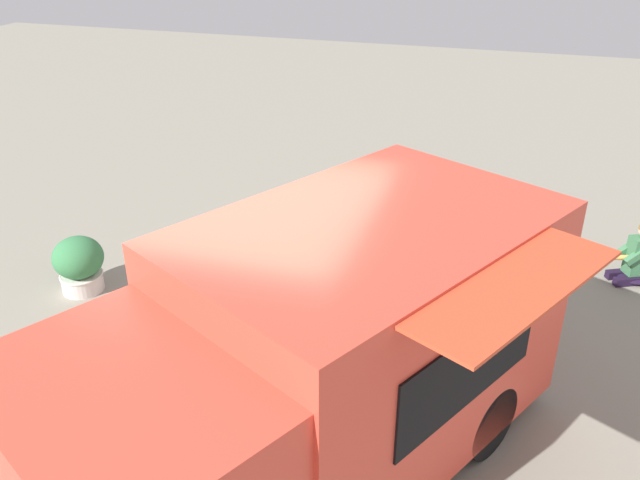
{
  "coord_description": "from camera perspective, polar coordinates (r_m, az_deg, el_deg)",
  "views": [
    {
      "loc": [
        -2.41,
        5.06,
        4.7
      ],
      "look_at": [
        -0.16,
        -2.0,
        0.89
      ],
      "focal_mm": 36.54,
      "sensor_mm": 36.0,
      "label": 1
    }
  ],
  "objects": [
    {
      "name": "planter_flowering_near",
      "position": [
        9.47,
        0.06,
        0.05
      ],
      "size": [
        0.58,
        0.58,
        0.77
      ],
      "color": "gray",
      "rests_on": "ground_plane"
    },
    {
      "name": "planter_flowering_far",
      "position": [
        9.34,
        -20.35,
        -1.94
      ],
      "size": [
        0.67,
        0.67,
        0.79
      ],
      "color": "silver",
      "rests_on": "ground_plane"
    },
    {
      "name": "ground_plane",
      "position": [
        7.31,
        -6.13,
        -12.95
      ],
      "size": [
        40.0,
        40.0,
        0.0
      ],
      "primitive_type": "plane",
      "color": "gray"
    },
    {
      "name": "food_truck",
      "position": [
        5.76,
        -0.23,
        -11.11
      ],
      "size": [
        4.41,
        5.33,
        2.32
      ],
      "color": "#E34734",
      "rests_on": "ground_plane"
    },
    {
      "name": "person_customer",
      "position": [
        10.02,
        26.14,
        -1.31
      ],
      "size": [
        0.8,
        0.63,
        0.93
      ],
      "color": "black",
      "rests_on": "ground_plane"
    }
  ]
}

